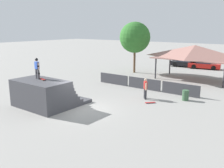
# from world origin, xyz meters

# --- Properties ---
(ground_plane) EXTENTS (160.00, 160.00, 0.00)m
(ground_plane) POSITION_xyz_m (0.00, 0.00, 0.00)
(ground_plane) COLOR gray
(quarter_pipe_ramp) EXTENTS (4.29, 4.42, 2.02)m
(quarter_pipe_ramp) POSITION_xyz_m (-2.67, -0.98, 0.90)
(quarter_pipe_ramp) COLOR #424247
(quarter_pipe_ramp) RESTS_ON ground
(skater_on_deck) EXTENTS (0.67, 0.29, 1.56)m
(skater_on_deck) POSITION_xyz_m (-3.31, -1.05, 2.92)
(skater_on_deck) COLOR #4C4C51
(skater_on_deck) RESTS_ON quarter_pipe_ramp
(skateboard_on_deck) EXTENTS (0.83, 0.47, 0.09)m
(skateboard_on_deck) POSITION_xyz_m (-2.68, -1.08, 2.08)
(skateboard_on_deck) COLOR green
(skateboard_on_deck) RESTS_ON quarter_pipe_ramp
(bystander_walking) EXTENTS (0.52, 0.61, 1.73)m
(bystander_walking) POSITION_xyz_m (2.37, 5.23, 0.96)
(bystander_walking) COLOR #2D2D33
(bystander_walking) RESTS_ON ground
(skateboard_on_ground) EXTENTS (0.68, 0.75, 0.09)m
(skateboard_on_ground) POSITION_xyz_m (3.29, 4.36, 0.06)
(skateboard_on_ground) COLOR blue
(skateboard_on_ground) RESTS_ON ground
(barrier_fence) EXTENTS (10.65, 0.12, 1.05)m
(barrier_fence) POSITION_xyz_m (0.63, 8.06, 0.53)
(barrier_fence) COLOR #3D3D42
(barrier_fence) RESTS_ON ground
(pavilion_shelter) EXTENTS (8.71, 4.56, 3.89)m
(pavilion_shelter) POSITION_xyz_m (2.84, 15.19, 3.11)
(pavilion_shelter) COLOR #2D2D33
(pavilion_shelter) RESTS_ON ground
(tree_beside_pavilion) EXTENTS (3.91, 3.91, 6.48)m
(tree_beside_pavilion) POSITION_xyz_m (-4.90, 15.11, 4.52)
(tree_beside_pavilion) COLOR brown
(tree_beside_pavilion) RESTS_ON ground
(trash_bin) EXTENTS (0.52, 0.52, 0.85)m
(trash_bin) POSITION_xyz_m (5.20, 6.79, 0.42)
(trash_bin) COLOR #385B3D
(trash_bin) RESTS_ON ground
(parked_car_black) EXTENTS (4.47, 1.94, 1.27)m
(parked_car_black) POSITION_xyz_m (-1.36, 23.75, 0.60)
(parked_car_black) COLOR black
(parked_car_black) RESTS_ON ground
(parked_car_red) EXTENTS (4.50, 2.32, 1.27)m
(parked_car_red) POSITION_xyz_m (1.47, 23.60, 0.60)
(parked_car_red) COLOR red
(parked_car_red) RESTS_ON ground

